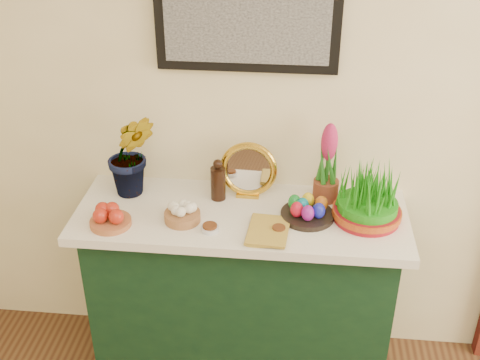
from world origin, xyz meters
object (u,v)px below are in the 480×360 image
(sideboard, at_px, (241,296))
(wheatgrass_sabzeh, at_px, (368,198))
(hyacinth_green, at_px, (130,141))
(mirror, at_px, (248,170))
(book, at_px, (248,228))

(sideboard, xyz_separation_m, wheatgrass_sabzeh, (0.52, -0.01, 0.57))
(hyacinth_green, relative_size, mirror, 2.01)
(mirror, xyz_separation_m, book, (0.03, -0.29, -0.11))
(sideboard, bearing_deg, book, -74.02)
(hyacinth_green, relative_size, book, 2.36)
(wheatgrass_sabzeh, bearing_deg, sideboard, 179.14)
(mirror, bearing_deg, sideboard, -96.93)
(sideboard, relative_size, hyacinth_green, 2.57)
(mirror, distance_m, book, 0.31)
(sideboard, relative_size, wheatgrass_sabzeh, 4.59)
(sideboard, distance_m, wheatgrass_sabzeh, 0.77)
(mirror, bearing_deg, hyacinth_green, -175.82)
(hyacinth_green, xyz_separation_m, mirror, (0.50, 0.04, -0.13))
(sideboard, height_order, hyacinth_green, hyacinth_green)
(mirror, relative_size, book, 1.17)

